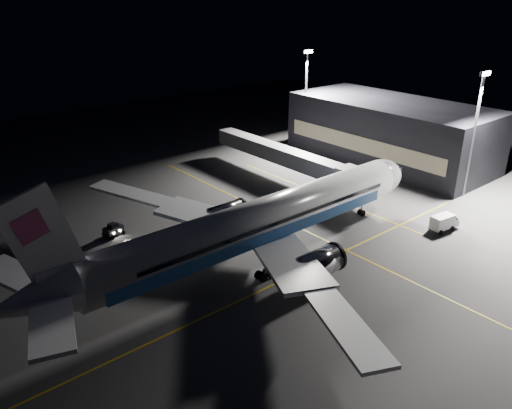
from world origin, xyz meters
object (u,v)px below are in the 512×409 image
object	(u,v)px
airliner	(254,224)
floodlight_mast_north	(306,90)
jet_bridge	(289,157)
floodlight_mast_south	(476,124)
safety_cone_c	(221,228)
baggage_tug	(113,230)
safety_cone_b	(187,244)
safety_cone_a	(237,245)
service_truck	(444,222)

from	to	relation	value
airliner	floodlight_mast_north	size ratio (longest dim) A/B	2.97
jet_bridge	floodlight_mast_south	xyz separation A→B (m)	(18.00, -24.07, 7.79)
jet_bridge	safety_cone_c	distance (m)	23.08
floodlight_mast_north	safety_cone_c	world-z (taller)	floodlight_mast_north
baggage_tug	safety_cone_b	world-z (taller)	baggage_tug
floodlight_mast_south	floodlight_mast_north	bearing A→B (deg)	90.00
floodlight_mast_north	safety_cone_a	bearing A→B (deg)	-145.71
safety_cone_a	safety_cone_c	size ratio (longest dim) A/B	0.84
service_truck	safety_cone_a	size ratio (longest dim) A/B	8.88
floodlight_mast_south	airliner	bearing A→B (deg)	171.67
safety_cone_c	jet_bridge	bearing A→B (deg)	21.07
safety_cone_a	safety_cone_b	distance (m)	6.84
baggage_tug	safety_cone_a	bearing A→B (deg)	-63.82
airliner	floodlight_mast_north	distance (m)	52.56
floodlight_mast_south	service_truck	distance (m)	18.83
service_truck	safety_cone_a	xyz separation A→B (m)	(-26.18, 15.25, -0.98)
floodlight_mast_north	safety_cone_a	distance (m)	50.56
jet_bridge	service_truck	size ratio (longest dim) A/B	7.18
safety_cone_a	floodlight_mast_south	bearing A→B (deg)	-14.31
airliner	safety_cone_a	distance (m)	6.55
baggage_tug	safety_cone_b	distance (m)	11.26
safety_cone_a	safety_cone_b	world-z (taller)	safety_cone_b
floodlight_mast_south	jet_bridge	bearing A→B (deg)	126.79
safety_cone_a	safety_cone_c	distance (m)	5.75
baggage_tug	safety_cone_c	size ratio (longest dim) A/B	4.55
airliner	service_truck	bearing A→B (deg)	-22.25
airliner	jet_bridge	world-z (taller)	airliner
floodlight_mast_south	baggage_tug	xyz separation A→B (m)	(-51.92, 24.25, -11.52)
airliner	safety_cone_c	distance (m)	11.19
service_truck	baggage_tug	xyz separation A→B (m)	(-37.54, 29.16, -0.40)
baggage_tug	service_truck	bearing A→B (deg)	-50.90
airliner	floodlight_mast_north	bearing A→B (deg)	37.91
floodlight_mast_south	safety_cone_b	size ratio (longest dim) A/B	37.48
airliner	baggage_tug	xyz separation A→B (m)	(-10.85, 18.24, -4.31)
jet_bridge	floodlight_mast_north	xyz separation A→B (m)	(18.00, 13.93, 7.79)
floodlight_mast_north	safety_cone_a	xyz separation A→B (m)	(-40.56, -27.66, -12.10)
safety_cone_a	safety_cone_c	world-z (taller)	safety_cone_c
service_truck	safety_cone_c	world-z (taller)	service_truck
floodlight_mast_north	safety_cone_b	xyz separation A→B (m)	(-45.64, -23.08, -12.10)
floodlight_mast_south	safety_cone_a	size ratio (longest dim) A/B	38.36
safety_cone_c	safety_cone_b	bearing A→B (deg)	-171.28
floodlight_mast_south	service_truck	bearing A→B (deg)	-161.16
floodlight_mast_north	safety_cone_c	bearing A→B (deg)	-150.58
floodlight_mast_south	service_truck	world-z (taller)	floodlight_mast_south
airliner	safety_cone_a	size ratio (longest dim) A/B	113.93
safety_cone_a	jet_bridge	bearing A→B (deg)	31.32
safety_cone_b	baggage_tug	bearing A→B (deg)	123.95
floodlight_mast_south	service_truck	size ratio (longest dim) A/B	4.32
safety_cone_b	jet_bridge	bearing A→B (deg)	18.31
airliner	safety_cone_b	size ratio (longest dim) A/B	111.33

